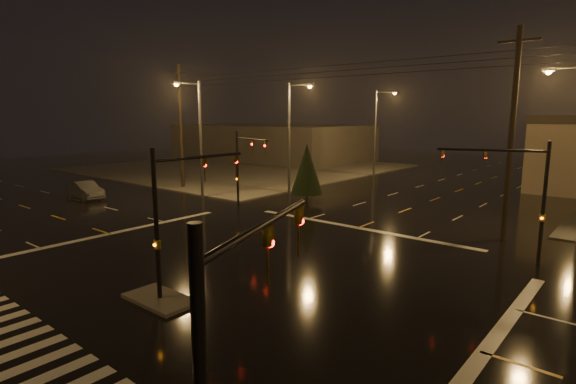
{
  "coord_description": "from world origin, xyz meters",
  "views": [
    {
      "loc": [
        14.45,
        -13.64,
        7.2
      ],
      "look_at": [
        -1.09,
        5.23,
        3.0
      ],
      "focal_mm": 28.0,
      "sensor_mm": 36.0,
      "label": 1
    }
  ],
  "objects": [
    {
      "name": "median_island",
      "position": [
        0.0,
        -4.0,
        0.07
      ],
      "size": [
        3.0,
        1.6,
        0.15
      ],
      "primitive_type": "cube",
      "color": "#4C4944",
      "rests_on": "ground"
    },
    {
      "name": "stop_bar_far",
      "position": [
        0.0,
        11.0,
        0.01
      ],
      "size": [
        16.0,
        0.5,
        0.01
      ],
      "primitive_type": "cube",
      "color": "beige",
      "rests_on": "ground"
    },
    {
      "name": "signal_mast_se",
      "position": [
        10.23,
        -9.75,
        3.71
      ],
      "size": [
        1.55,
        3.87,
        6.0
      ],
      "color": "black",
      "rests_on": "ground"
    },
    {
      "name": "commercial_block",
      "position": [
        -35.0,
        42.0,
        2.8
      ],
      "size": [
        30.0,
        18.0,
        5.6
      ],
      "primitive_type": "cube",
      "color": "#3F3A37",
      "rests_on": "ground"
    },
    {
      "name": "utility_pole_0",
      "position": [
        -22.0,
        14.0,
        6.13
      ],
      "size": [
        2.2,
        0.32,
        12.0
      ],
      "color": "black",
      "rests_on": "ground"
    },
    {
      "name": "signal_mast_ne",
      "position": [
        9.5,
        10.14,
        3.79
      ],
      "size": [
        4.84,
        1.86,
        6.0
      ],
      "color": "black",
      "rests_on": "ground"
    },
    {
      "name": "crosswalk",
      "position": [
        0.0,
        -9.0,
        0.01
      ],
      "size": [
        15.0,
        2.6,
        0.01
      ],
      "primitive_type": "cube",
      "color": "beige",
      "rests_on": "ground"
    },
    {
      "name": "streetlight_5",
      "position": [
        -16.0,
        11.18,
        5.8
      ],
      "size": [
        0.32,
        2.77,
        10.0
      ],
      "color": "#38383A",
      "rests_on": "ground"
    },
    {
      "name": "signal_mast_nw",
      "position": [
        -9.5,
        10.14,
        3.79
      ],
      "size": [
        4.84,
        1.86,
        6.0
      ],
      "color": "black",
      "rests_on": "ground"
    },
    {
      "name": "streetlight_2",
      "position": [
        -11.18,
        34.0,
        5.8
      ],
      "size": [
        2.77,
        0.32,
        10.0
      ],
      "color": "#38383A",
      "rests_on": "ground"
    },
    {
      "name": "signal_mast_median",
      "position": [
        0.0,
        -3.07,
        3.75
      ],
      "size": [
        0.25,
        4.59,
        6.0
      ],
      "color": "black",
      "rests_on": "ground"
    },
    {
      "name": "sidewalk_nw",
      "position": [
        -30.0,
        30.0,
        0.06
      ],
      "size": [
        36.0,
        36.0,
        0.12
      ],
      "primitive_type": "cube",
      "color": "#4C4944",
      "rests_on": "ground"
    },
    {
      "name": "streetlight_1",
      "position": [
        -11.18,
        18.0,
        5.8
      ],
      "size": [
        2.77,
        0.32,
        10.0
      ],
      "color": "#38383A",
      "rests_on": "ground"
    },
    {
      "name": "ground",
      "position": [
        0.0,
        0.0,
        0.0
      ],
      "size": [
        140.0,
        140.0,
        0.0
      ],
      "primitive_type": "plane",
      "color": "black",
      "rests_on": "ground"
    },
    {
      "name": "conifer_3",
      "position": [
        -7.85,
        15.87,
        2.79
      ],
      "size": [
        2.68,
        2.68,
        4.89
      ],
      "color": "black",
      "rests_on": "ground"
    },
    {
      "name": "utility_pole_1",
      "position": [
        8.0,
        14.0,
        6.13
      ],
      "size": [
        2.2,
        0.32,
        12.0
      ],
      "color": "black",
      "rests_on": "ground"
    },
    {
      "name": "car_crossing",
      "position": [
        -23.79,
        4.89,
        0.75
      ],
      "size": [
        4.66,
        1.87,
        1.5
      ],
      "primitive_type": "imported",
      "rotation": [
        0.0,
        0.0,
        1.51
      ],
      "color": "#4F5155",
      "rests_on": "ground"
    }
  ]
}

